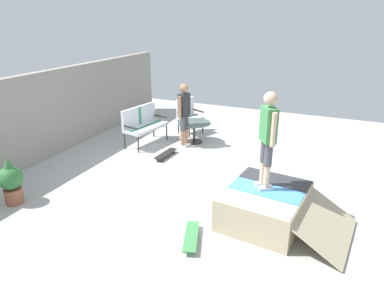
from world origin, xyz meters
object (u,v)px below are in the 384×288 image
skate_ramp (266,206)px  person_watching (184,111)px  potted_plant (11,181)px  skateboard_spare (191,236)px  skateboard_by_bench (166,154)px  patio_table (194,128)px  person_skater (268,134)px  patio_chair_near_house (188,113)px  patio_bench (143,122)px

skate_ramp → person_watching: (2.70, 2.79, 0.69)m
person_watching → potted_plant: size_ratio=1.82×
person_watching → skateboard_spare: person_watching is taller
person_watching → skateboard_by_bench: bearing=173.8°
patio_table → potted_plant: bearing=157.9°
skate_ramp → person_watching: 3.94m
person_skater → skateboard_by_bench: bearing=58.2°
patio_chair_near_house → patio_table: bearing=-144.2°
person_skater → potted_plant: 4.68m
patio_table → skateboard_spare: bearing=-157.2°
patio_chair_near_house → patio_table: 0.89m
person_watching → skateboard_spare: (-3.74, -1.85, -0.89)m
skateboard_spare → person_watching: bearing=26.4°
patio_bench → patio_table: bearing=-63.0°
person_watching → patio_chair_near_house: bearing=19.5°
skateboard_by_bench → patio_table: bearing=-10.2°
person_watching → person_skater: bearing=-134.1°
skate_ramp → person_watching: bearing=45.8°
patio_table → skate_ramp: bearing=-139.1°
patio_bench → skateboard_by_bench: patio_bench is taller
person_watching → skateboard_by_bench: person_watching is taller
skateboard_by_bench → skateboard_spare: size_ratio=0.99×
potted_plant → skateboard_by_bench: bearing=-26.4°
skate_ramp → person_skater: 1.25m
patio_table → person_watching: size_ratio=0.54×
patio_chair_near_house → skateboard_spare: size_ratio=1.24×
person_skater → skateboard_spare: 2.01m
patio_chair_near_house → potted_plant: bearing=166.0°
skate_ramp → patio_chair_near_house: (3.77, 3.16, 0.32)m
skate_ramp → person_skater: size_ratio=1.32×
patio_bench → skate_ramp: bearing=-122.1°
potted_plant → patio_bench: bearing=-8.2°
skateboard_spare → potted_plant: bearing=94.3°
patio_bench → person_watching: person_watching is taller
person_watching → potted_plant: person_watching is taller
person_skater → potted_plant: person_skater is taller
patio_chair_near_house → person_watching: size_ratio=0.61×
patio_table → potted_plant: size_ratio=0.98×
patio_chair_near_house → person_skater: (-3.68, -3.07, 0.92)m
person_watching → skate_ramp: bearing=-134.2°
patio_chair_near_house → person_watching: (-1.07, -0.38, 0.36)m
patio_chair_near_house → potted_plant: size_ratio=1.11×
skate_ramp → skateboard_by_bench: bearing=57.7°
skate_ramp → skateboard_by_bench: skate_ramp is taller
skateboard_by_bench → potted_plant: size_ratio=0.88×
patio_table → skateboard_spare: size_ratio=1.10×
skateboard_spare → patio_chair_near_house: bearing=24.9°
skate_ramp → patio_table: 4.06m
person_watching → skateboard_spare: bearing=-153.6°
patio_bench → person_skater: bearing=-121.7°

